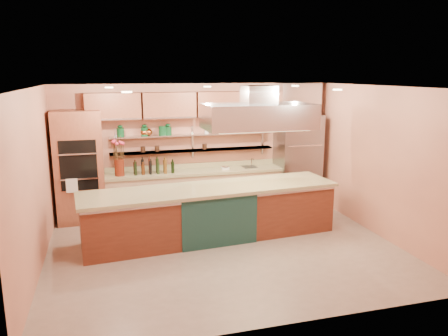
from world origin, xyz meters
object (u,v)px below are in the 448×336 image
object	(u,v)px
kitchen_scale	(225,167)
copper_kettle	(148,132)
green_canister	(163,131)
flower_vase	(119,167)
island	(211,213)
refrigerator	(297,160)

from	to	relation	value
kitchen_scale	copper_kettle	xyz separation A→B (m)	(-1.64, 0.22, 0.82)
kitchen_scale	copper_kettle	world-z (taller)	copper_kettle
green_canister	flower_vase	bearing A→B (deg)	-166.91
green_canister	kitchen_scale	bearing A→B (deg)	-9.37
flower_vase	kitchen_scale	world-z (taller)	flower_vase
green_canister	island	bearing A→B (deg)	-70.79
island	flower_vase	distance (m)	2.31
island	green_canister	distance (m)	2.32
copper_kettle	island	bearing A→B (deg)	-62.42
refrigerator	island	bearing A→B (deg)	-147.43
flower_vase	copper_kettle	bearing A→B (deg)	19.13
island	green_canister	world-z (taller)	green_canister
refrigerator	kitchen_scale	xyz separation A→B (m)	(-1.74, 0.01, -0.07)
copper_kettle	green_canister	world-z (taller)	green_canister
kitchen_scale	green_canister	bearing A→B (deg)	163.02
refrigerator	flower_vase	xyz separation A→B (m)	(-4.02, 0.01, 0.05)
refrigerator	flower_vase	distance (m)	4.02
refrigerator	copper_kettle	bearing A→B (deg)	176.11
kitchen_scale	green_canister	world-z (taller)	green_canister
flower_vase	kitchen_scale	distance (m)	2.28
refrigerator	kitchen_scale	distance (m)	1.74
island	green_canister	xyz separation A→B (m)	(-0.62, 1.79, 1.33)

